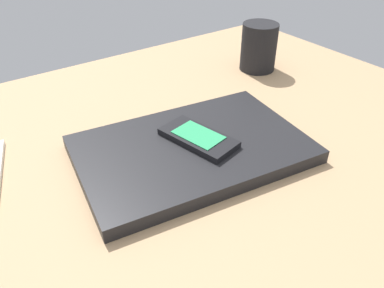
{
  "coord_description": "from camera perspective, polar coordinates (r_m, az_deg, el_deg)",
  "views": [
    {
      "loc": [
        20.82,
        41.27,
        37.26
      ],
      "look_at": [
        -6.28,
        3.3,
        5.0
      ],
      "focal_mm": 35.51,
      "sensor_mm": 36.0,
      "label": 1
    }
  ],
  "objects": [
    {
      "name": "desk_surface",
      "position": [
        0.58,
        -6.92,
        -3.36
      ],
      "size": [
        120.0,
        80.0,
        3.0
      ],
      "primitive_type": "cube",
      "color": "tan",
      "rests_on": "ground"
    },
    {
      "name": "laptop_closed",
      "position": [
        0.57,
        -0.0,
        -0.78
      ],
      "size": [
        36.6,
        26.5,
        2.09
      ],
      "primitive_type": "cube",
      "rotation": [
        0.0,
        0.0,
        -0.15
      ],
      "color": "black",
      "rests_on": "desk_surface"
    },
    {
      "name": "cell_phone_on_laptop",
      "position": [
        0.57,
        0.95,
        0.97
      ],
      "size": [
        8.14,
        12.71,
        1.12
      ],
      "color": "black",
      "rests_on": "laptop_closed"
    },
    {
      "name": "pen_cup",
      "position": [
        0.85,
        10.0,
        14.15
      ],
      "size": [
        7.62,
        7.62,
        10.04
      ],
      "primitive_type": "cylinder",
      "color": "black",
      "rests_on": "desk_surface"
    }
  ]
}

